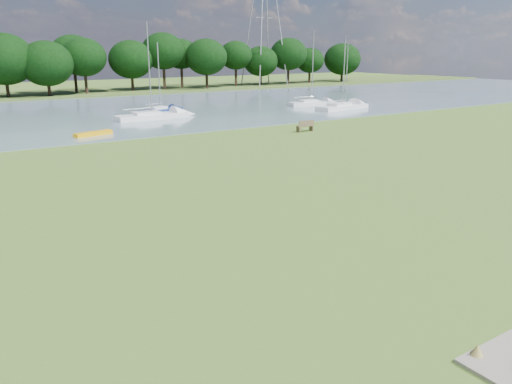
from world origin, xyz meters
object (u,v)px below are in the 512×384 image
sailboat_4 (345,104)px  kayak (93,134)px  riverbank_bench (305,126)px  sailboat_5 (151,114)px  sailboat_2 (342,106)px  sailboat_7 (160,109)px  sailboat_3 (311,102)px

sailboat_4 → kayak: bearing=169.1°
kayak → sailboat_4: 33.94m
riverbank_bench → sailboat_5: sailboat_5 is taller
kayak → sailboat_4: (33.65, 4.38, 0.24)m
kayak → sailboat_4: bearing=-7.6°
kayak → sailboat_2: size_ratio=0.38×
sailboat_2 → sailboat_4: sailboat_2 is taller
riverbank_bench → sailboat_4: size_ratio=0.22×
sailboat_7 → sailboat_4: bearing=-37.1°
sailboat_4 → riverbank_bench: bearing=-161.0°
riverbank_bench → sailboat_3: size_ratio=0.18×
kayak → sailboat_7: (11.08, 11.55, 0.34)m
riverbank_bench → sailboat_2: 18.62m
riverbank_bench → sailboat_7: size_ratio=0.22×
sailboat_3 → sailboat_7: (-20.30, 3.04, -0.00)m
riverbank_bench → sailboat_4: (16.55, 12.59, -0.07)m
sailboat_3 → sailboat_5: (-23.06, -1.02, -0.00)m
sailboat_3 → sailboat_5: sailboat_5 is taller
sailboat_2 → sailboat_7: bearing=150.1°
kayak → sailboat_2: bearing=-9.6°
riverbank_bench → sailboat_3: 21.99m
sailboat_5 → sailboat_7: (2.76, 4.06, 0.00)m
sailboat_3 → sailboat_2: bearing=-77.7°
riverbank_bench → sailboat_2: size_ratio=0.19×
riverbank_bench → sailboat_2: (14.81, 11.27, -0.01)m
sailboat_5 → sailboat_7: sailboat_5 is taller
kayak → sailboat_3: sailboat_3 is taller
riverbank_bench → sailboat_4: sailboat_4 is taller
sailboat_3 → sailboat_7: sailboat_3 is taller
sailboat_2 → sailboat_7: size_ratio=1.11×
sailboat_7 → sailboat_2: bearing=-41.6°
sailboat_2 → sailboat_5: 24.00m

